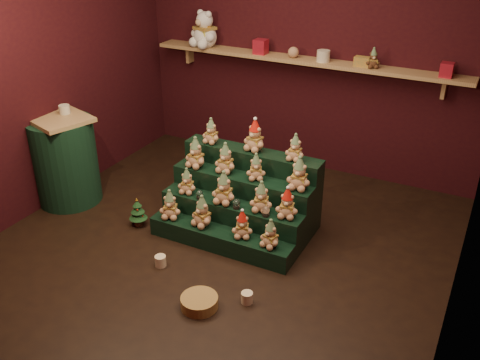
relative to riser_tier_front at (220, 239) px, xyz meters
The scene contains 40 objects.
ground 0.10m from the riser_tier_front, 106.26° to the left, with size 4.00×4.00×0.00m, color black.
back_wall 2.47m from the riser_tier_front, 90.35° to the left, with size 4.00×0.10×2.80m, color black.
front_wall 2.40m from the riser_tier_front, 90.37° to the right, with size 4.00×0.10×2.80m, color black.
left_wall 2.44m from the riser_tier_front, behind, with size 0.10×4.00×2.80m, color black.
back_shelf 2.26m from the riser_tier_front, 90.38° to the left, with size 3.60×0.26×0.24m.
riser_tier_front is the anchor object (origin of this frame).
riser_tier_midfront 0.24m from the riser_tier_front, 90.00° to the left, with size 1.40×0.22×0.36m, color black.
riser_tier_midback 0.48m from the riser_tier_front, 90.00° to the left, with size 1.40×0.22×0.54m, color black.
riser_tier_back 0.71m from the riser_tier_front, 90.00° to the left, with size 1.40×0.22×0.72m, color black.
teddy_0 0.58m from the riser_tier_front, behind, with size 0.20×0.18×0.28m, color tan, non-canonical shape.
teddy_1 0.31m from the riser_tier_front, behind, with size 0.21×0.19×0.30m, color tan, non-canonical shape.
teddy_2 0.31m from the riser_tier_front, ahead, with size 0.19×0.17×0.26m, color tan, non-canonical shape.
teddy_3 0.55m from the riser_tier_front, ahead, with size 0.19×0.17×0.26m, color tan, non-canonical shape.
teddy_4 0.65m from the riser_tier_front, 155.82° to the left, with size 0.18×0.16×0.25m, color tan, non-canonical shape.
teddy_5 0.48m from the riser_tier_front, 107.26° to the left, with size 0.22×0.20×0.31m, color tan, non-canonical shape.
teddy_6 0.56m from the riser_tier_front, 36.79° to the left, with size 0.20×0.18×0.28m, color tan, non-canonical shape.
teddy_7 0.72m from the riser_tier_front, 22.80° to the left, with size 0.20×0.18×0.28m, color tan, non-canonical shape.
teddy_8 0.88m from the riser_tier_front, 139.29° to the left, with size 0.21×0.19×0.30m, color tan, non-canonical shape.
teddy_9 0.77m from the riser_tier_front, 111.74° to the left, with size 0.21×0.19×0.29m, color tan, non-canonical shape.
teddy_10 0.74m from the riser_tier_front, 72.68° to the left, with size 0.18×0.16×0.25m, color tan, non-canonical shape.
teddy_11 0.94m from the riser_tier_front, 38.88° to the left, with size 0.22×0.20×0.30m, color tan, non-canonical shape.
teddy_12 1.08m from the riser_tier_front, 124.51° to the left, with size 0.18×0.16×0.25m, color tan, non-canonical shape.
teddy_13 1.03m from the riser_tier_front, 88.28° to the left, with size 0.22×0.20×0.31m, color tan, non-canonical shape.
teddy_14 1.09m from the riser_tier_front, 55.38° to the left, with size 0.18×0.16×0.25m, color tan, non-canonical shape.
snow_globe_a 0.46m from the riser_tier_front, 152.01° to the left, with size 0.06×0.06×0.09m.
snow_globe_b 0.36m from the riser_tier_front, 61.24° to the left, with size 0.07×0.07×0.09m.
snow_globe_c 0.52m from the riser_tier_front, 22.73° to the left, with size 0.07×0.07×0.09m.
side_table 1.90m from the riser_tier_front, behind, with size 0.74×0.67×0.94m.
table_ornament 2.08m from the riser_tier_front, behind, with size 0.11×0.11×0.09m, color beige.
mini_christmas_tree 0.91m from the riser_tier_front, behind, with size 0.18×0.18×0.30m.
mug_left 0.58m from the riser_tier_front, 124.11° to the right, with size 0.10×0.10×0.10m, color beige.
mug_right 0.80m from the riser_tier_front, 45.32° to the right, with size 0.09×0.09×0.09m, color beige.
wicker_basket 0.83m from the riser_tier_front, 72.04° to the right, with size 0.30×0.30×0.09m, color #A98144.
white_bear 2.70m from the riser_tier_front, 123.06° to the left, with size 0.38×0.34×0.53m, color white, non-canonical shape.
brown_bear 2.43m from the riser_tier_front, 67.83° to the left, with size 0.14×0.13×0.20m, color #492818, non-canonical shape.
gift_tin_red_a 2.36m from the riser_tier_front, 105.00° to the left, with size 0.14×0.14×0.16m, color #B11B2D.
gift_tin_cream 2.30m from the riser_tier_front, 83.06° to the left, with size 0.14×0.14×0.12m, color beige.
gift_tin_red_b 2.74m from the riser_tier_front, 51.81° to the left, with size 0.12×0.12×0.14m, color #B11B2D.
shelf_plush_ball 2.29m from the riser_tier_front, 93.42° to the left, with size 0.12×0.12×0.12m, color tan.
scarf_gift_box 2.38m from the riser_tier_front, 70.92° to the left, with size 0.16×0.10×0.10m, color orange.
Camera 1 is at (2.05, -3.60, 2.81)m, focal length 40.00 mm.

